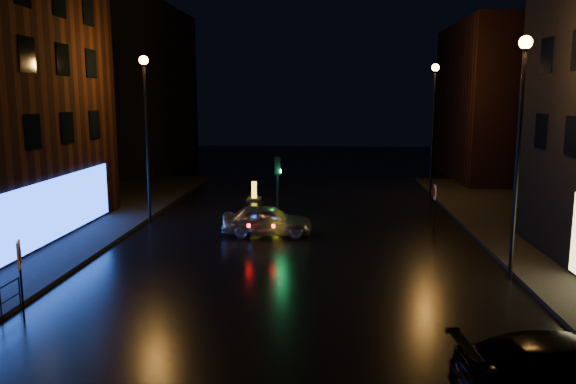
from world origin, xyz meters
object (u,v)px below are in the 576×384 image
(dark_sedan, at_px, (571,371))
(bollard_far, at_px, (254,196))
(traffic_signal, at_px, (278,214))
(road_sign_right, at_px, (435,196))
(bollard_near, at_px, (276,226))
(silver_hatchback, at_px, (267,220))
(road_sign_left, at_px, (20,262))

(dark_sedan, relative_size, bollard_far, 3.66)
(traffic_signal, xyz_separation_m, road_sign_right, (7.70, -0.43, 1.12))
(bollard_near, height_order, road_sign_right, road_sign_right)
(silver_hatchback, distance_m, road_sign_left, 12.18)
(road_sign_left, bearing_deg, dark_sedan, -38.34)
(silver_hatchback, height_order, road_sign_left, road_sign_left)
(dark_sedan, bearing_deg, bollard_near, 21.29)
(bollard_far, height_order, road_sign_left, road_sign_left)
(dark_sedan, xyz_separation_m, bollard_far, (-9.72, 23.08, -0.45))
(dark_sedan, height_order, bollard_far, dark_sedan)
(traffic_signal, bearing_deg, dark_sedan, -64.96)
(road_sign_left, xyz_separation_m, road_sign_right, (13.92, 12.42, -0.12))
(silver_hatchback, xyz_separation_m, road_sign_left, (-5.94, -10.58, 1.03))
(dark_sedan, bearing_deg, road_sign_right, -5.93)
(bollard_far, height_order, road_sign_right, road_sign_right)
(silver_hatchback, height_order, bollard_far, silver_hatchback)
(silver_hatchback, distance_m, dark_sedan, 16.13)
(dark_sedan, bearing_deg, silver_hatchback, 23.67)
(traffic_signal, height_order, road_sign_left, traffic_signal)
(traffic_signal, height_order, road_sign_right, traffic_signal)
(bollard_far, relative_size, road_sign_right, 0.61)
(dark_sedan, bearing_deg, bollard_far, 17.16)
(road_sign_left, bearing_deg, traffic_signal, 39.94)
(bollard_near, height_order, road_sign_left, road_sign_left)
(traffic_signal, bearing_deg, road_sign_right, -3.20)
(road_sign_left, height_order, road_sign_right, road_sign_left)
(road_sign_right, bearing_deg, road_sign_left, 43.45)
(bollard_near, relative_size, road_sign_left, 0.59)
(bollard_far, relative_size, road_sign_left, 0.57)
(traffic_signal, height_order, bollard_far, traffic_signal)
(bollard_near, bearing_deg, traffic_signal, 114.02)
(silver_hatchback, bearing_deg, bollard_far, 9.77)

